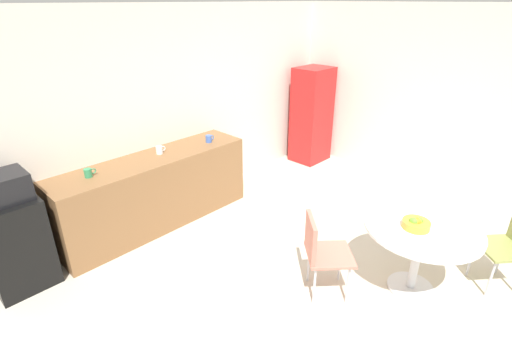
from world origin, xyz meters
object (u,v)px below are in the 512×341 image
object	(u,v)px
fruit_bowl	(416,224)
mug_red	(160,150)
chair_coral	(320,247)
mug_green	(209,139)
round_table	(420,239)
locker_cabinet	(312,115)
mini_fridge	(15,243)
mug_white	(88,173)

from	to	relation	value
fruit_bowl	mug_red	world-z (taller)	mug_red
chair_coral	mug_green	bearing A→B (deg)	77.82
chair_coral	fruit_bowl	bearing A→B (deg)	-44.74
chair_coral	round_table	bearing A→B (deg)	-43.56
locker_cabinet	round_table	size ratio (longest dim) A/B	1.54
mini_fridge	mug_white	world-z (taller)	mug_white
fruit_bowl	chair_coral	bearing A→B (deg)	135.26
locker_cabinet	mug_white	distance (m)	3.83
mini_fridge	mug_white	xyz separation A→B (m)	(0.82, 0.01, 0.48)
chair_coral	mug_red	bearing A→B (deg)	95.57
mini_fridge	chair_coral	distance (m)	2.94
mug_red	mug_green	bearing A→B (deg)	-9.58
mug_green	mug_red	size ratio (longest dim) A/B	1.00
chair_coral	mug_green	size ratio (longest dim) A/B	6.43
mini_fridge	mug_red	bearing A→B (deg)	1.59
round_table	mug_red	size ratio (longest dim) A/B	8.14
chair_coral	mug_white	size ratio (longest dim) A/B	6.43
round_table	mug_green	size ratio (longest dim) A/B	8.14
locker_cabinet	fruit_bowl	distance (m)	3.43
mini_fridge	fruit_bowl	xyz separation A→B (m)	(2.55, -2.82, 0.30)
mug_green	fruit_bowl	bearing A→B (deg)	-86.88
mini_fridge	mug_red	distance (m)	1.79
chair_coral	locker_cabinet	bearing A→B (deg)	37.96
mini_fridge	chair_coral	xyz separation A→B (m)	(1.94, -2.21, 0.06)
locker_cabinet	mug_white	bearing A→B (deg)	178.30
mug_white	mug_green	bearing A→B (deg)	-2.94
locker_cabinet	fruit_bowl	size ratio (longest dim) A/B	6.53
fruit_bowl	mug_green	world-z (taller)	mug_green
chair_coral	fruit_bowl	xyz separation A→B (m)	(0.61, -0.61, 0.25)
fruit_bowl	mug_white	xyz separation A→B (m)	(-1.74, 2.83, 0.18)
mini_fridge	fruit_bowl	distance (m)	3.81
round_table	chair_coral	world-z (taller)	chair_coral
mug_white	mug_green	size ratio (longest dim) A/B	1.00
chair_coral	mug_white	bearing A→B (deg)	116.79
locker_cabinet	mug_green	size ratio (longest dim) A/B	12.52
locker_cabinet	round_table	xyz separation A→B (m)	(-2.02, -2.76, -0.23)
chair_coral	fruit_bowl	distance (m)	0.90
locker_cabinet	chair_coral	world-z (taller)	locker_cabinet
locker_cabinet	mug_red	bearing A→B (deg)	177.11
locker_cabinet	round_table	distance (m)	3.43
chair_coral	mug_red	distance (m)	2.31
fruit_bowl	mug_red	bearing A→B (deg)	106.21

